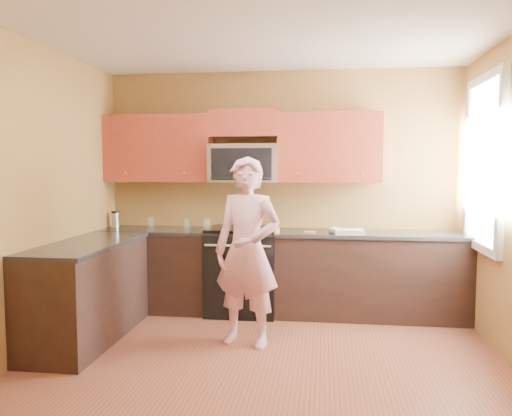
% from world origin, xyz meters
% --- Properties ---
extents(floor, '(4.00, 4.00, 0.00)m').
position_xyz_m(floor, '(0.00, 0.00, 0.00)').
color(floor, brown).
rests_on(floor, ground).
extents(ceiling, '(4.00, 4.00, 0.00)m').
position_xyz_m(ceiling, '(0.00, 0.00, 2.70)').
color(ceiling, white).
rests_on(ceiling, ground).
extents(wall_back, '(4.00, 0.00, 4.00)m').
position_xyz_m(wall_back, '(0.00, 2.00, 1.35)').
color(wall_back, olive).
rests_on(wall_back, ground).
extents(wall_front, '(4.00, 0.00, 4.00)m').
position_xyz_m(wall_front, '(0.00, -2.00, 1.35)').
color(wall_front, olive).
rests_on(wall_front, ground).
extents(wall_left, '(0.00, 4.00, 4.00)m').
position_xyz_m(wall_left, '(-2.00, 0.00, 1.35)').
color(wall_left, olive).
rests_on(wall_left, ground).
extents(cabinet_back_run, '(4.00, 0.60, 0.88)m').
position_xyz_m(cabinet_back_run, '(0.00, 1.70, 0.44)').
color(cabinet_back_run, black).
rests_on(cabinet_back_run, floor).
extents(cabinet_left_run, '(0.60, 1.60, 0.88)m').
position_xyz_m(cabinet_left_run, '(-1.70, 0.60, 0.44)').
color(cabinet_left_run, black).
rests_on(cabinet_left_run, floor).
extents(countertop_back, '(4.00, 0.62, 0.04)m').
position_xyz_m(countertop_back, '(0.00, 1.69, 0.90)').
color(countertop_back, black).
rests_on(countertop_back, cabinet_back_run).
extents(countertop_left, '(0.62, 1.60, 0.04)m').
position_xyz_m(countertop_left, '(-1.69, 0.60, 0.90)').
color(countertop_left, black).
rests_on(countertop_left, cabinet_left_run).
extents(stove, '(0.76, 0.65, 0.95)m').
position_xyz_m(stove, '(-0.40, 1.68, 0.47)').
color(stove, black).
rests_on(stove, floor).
extents(microwave, '(0.76, 0.40, 0.42)m').
position_xyz_m(microwave, '(-0.40, 1.80, 1.45)').
color(microwave, silver).
rests_on(microwave, wall_back).
extents(upper_cab_left, '(1.22, 0.33, 0.75)m').
position_xyz_m(upper_cab_left, '(-1.39, 1.83, 1.45)').
color(upper_cab_left, maroon).
rests_on(upper_cab_left, wall_back).
extents(upper_cab_right, '(1.12, 0.33, 0.75)m').
position_xyz_m(upper_cab_right, '(0.54, 1.83, 1.45)').
color(upper_cab_right, maroon).
rests_on(upper_cab_right, wall_back).
extents(upper_cab_over_mw, '(0.76, 0.33, 0.30)m').
position_xyz_m(upper_cab_over_mw, '(-0.40, 1.83, 2.10)').
color(upper_cab_over_mw, maroon).
rests_on(upper_cab_over_mw, wall_back).
extents(window, '(0.06, 1.06, 1.66)m').
position_xyz_m(window, '(1.98, 1.20, 1.65)').
color(window, white).
rests_on(window, wall_right).
extents(woman, '(0.71, 0.55, 1.71)m').
position_xyz_m(woman, '(-0.20, 0.68, 0.86)').
color(woman, pink).
rests_on(woman, floor).
extents(frying_pan, '(0.40, 0.55, 0.06)m').
position_xyz_m(frying_pan, '(-0.29, 1.43, 0.95)').
color(frying_pan, black).
rests_on(frying_pan, stove).
extents(butter_tub, '(0.13, 0.13, 0.08)m').
position_xyz_m(butter_tub, '(-0.03, 1.54, 0.92)').
color(butter_tub, '#FFB743').
rests_on(butter_tub, countertop_back).
extents(toast_slice, '(0.12, 0.12, 0.01)m').
position_xyz_m(toast_slice, '(0.34, 1.56, 0.93)').
color(toast_slice, '#B27F47').
rests_on(toast_slice, countertop_back).
extents(napkin_a, '(0.11, 0.12, 0.06)m').
position_xyz_m(napkin_a, '(-0.23, 1.63, 0.95)').
color(napkin_a, silver).
rests_on(napkin_a, countertop_back).
extents(napkin_b, '(0.13, 0.14, 0.07)m').
position_xyz_m(napkin_b, '(0.59, 1.60, 0.95)').
color(napkin_b, silver).
rests_on(napkin_b, countertop_back).
extents(dish_towel, '(0.31, 0.26, 0.05)m').
position_xyz_m(dish_towel, '(0.75, 1.52, 0.95)').
color(dish_towel, white).
rests_on(dish_towel, countertop_back).
extents(travel_mug, '(0.09, 0.09, 0.19)m').
position_xyz_m(travel_mug, '(-1.90, 1.75, 0.92)').
color(travel_mug, silver).
rests_on(travel_mug, countertop_back).
extents(glass_a, '(0.07, 0.07, 0.12)m').
position_xyz_m(glass_a, '(-1.06, 1.76, 0.98)').
color(glass_a, silver).
rests_on(glass_a, countertop_back).
extents(glass_b, '(0.08, 0.08, 0.12)m').
position_xyz_m(glass_b, '(-1.49, 1.81, 0.98)').
color(glass_b, silver).
rests_on(glass_b, countertop_back).
extents(glass_c, '(0.08, 0.08, 0.12)m').
position_xyz_m(glass_c, '(-0.80, 1.70, 0.98)').
color(glass_c, silver).
rests_on(glass_c, countertop_back).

